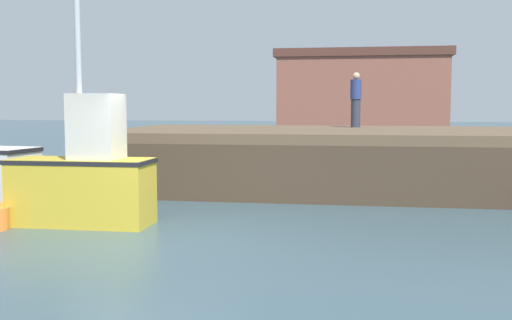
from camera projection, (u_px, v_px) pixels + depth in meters
ground at (169, 242)px, 10.23m from camera, size 120.00×160.00×0.10m
pier at (336, 140)px, 16.29m from camera, size 12.50×6.61×1.62m
fishing_boat_near_right at (84, 177)px, 11.37m from camera, size 2.70×1.07×5.32m
dockworker at (356, 100)px, 18.27m from camera, size 0.34×0.34×1.67m
warehouse at (361, 97)px, 38.34m from camera, size 10.57×6.43×5.72m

